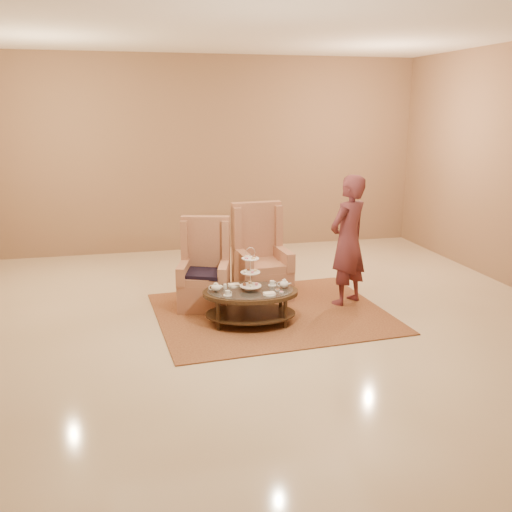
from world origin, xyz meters
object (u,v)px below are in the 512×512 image
object	(u,v)px
person	(348,241)
armchair_left	(205,277)
tea_table	(250,297)
armchair_right	(260,265)

from	to	relation	value
person	armchair_left	bearing A→B (deg)	-41.46
armchair_left	person	world-z (taller)	person
tea_table	armchair_right	world-z (taller)	armchair_right
tea_table	armchair_right	distance (m)	1.13
tea_table	person	size ratio (longest dim) A/B	0.72
tea_table	person	bearing A→B (deg)	25.42
armchair_left	tea_table	bearing A→B (deg)	-45.48
tea_table	armchair_left	size ratio (longest dim) A/B	1.06
tea_table	armchair_left	distance (m)	0.90
person	armchair_right	bearing A→B (deg)	-61.49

